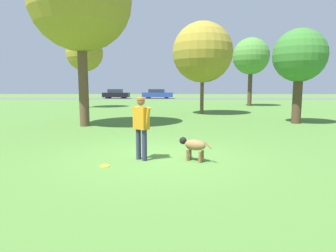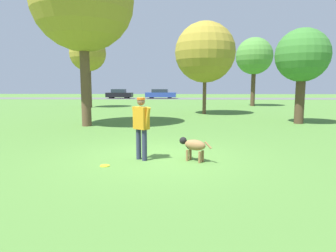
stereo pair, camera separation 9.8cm
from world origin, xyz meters
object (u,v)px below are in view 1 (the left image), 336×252
(frisbee, at_px, (105,166))
(tree_far_left, at_px, (85,54))
(tree_near_right, at_px, (300,56))
(parked_car_blue, at_px, (157,94))
(dog, at_px, (193,145))
(tree_mid_center, at_px, (203,52))
(tree_far_right, at_px, (251,57))
(parked_car_black, at_px, (116,94))
(person, at_px, (141,124))

(frisbee, relative_size, tree_far_left, 0.04)
(tree_near_right, xyz_separation_m, parked_car_blue, (-8.67, 29.20, -2.67))
(frisbee, bearing_deg, dog, 14.62)
(tree_far_left, distance_m, parked_car_blue, 19.51)
(tree_mid_center, bearing_deg, tree_near_right, -48.72)
(tree_far_right, bearing_deg, parked_car_blue, 120.92)
(frisbee, relative_size, parked_car_black, 0.06)
(dog, relative_size, tree_near_right, 0.18)
(person, relative_size, parked_car_black, 0.42)
(frisbee, xyz_separation_m, tree_near_right, (7.92, 8.38, 3.35))
(frisbee, bearing_deg, person, 38.45)
(person, height_order, parked_car_black, person)
(tree_far_left, height_order, parked_car_blue, tree_far_left)
(tree_mid_center, height_order, parked_car_blue, tree_mid_center)
(dog, relative_size, tree_mid_center, 0.14)
(person, height_order, tree_far_right, tree_far_right)
(parked_car_blue, bearing_deg, dog, -83.36)
(tree_mid_center, relative_size, parked_car_blue, 1.34)
(tree_far_left, xyz_separation_m, tree_far_right, (14.85, 2.36, -0.04))
(person, xyz_separation_m, parked_car_black, (-7.73, 36.90, -0.28))
(frisbee, relative_size, tree_far_right, 0.04)
(frisbee, relative_size, parked_car_blue, 0.05)
(tree_far_left, relative_size, tree_near_right, 1.32)
(parked_car_black, bearing_deg, dog, -74.20)
(frisbee, xyz_separation_m, parked_car_black, (-6.92, 37.55, 0.67))
(person, xyz_separation_m, dog, (1.34, -0.08, -0.55))
(frisbee, height_order, parked_car_blue, parked_car_blue)
(person, distance_m, frisbee, 1.40)
(person, relative_size, dog, 1.93)
(tree_far_right, bearing_deg, parked_car_black, 134.59)
(tree_far_left, distance_m, tree_far_right, 15.03)
(person, bearing_deg, tree_far_left, 150.96)
(frisbee, height_order, tree_near_right, tree_near_right)
(tree_mid_center, xyz_separation_m, tree_far_right, (5.28, 8.23, 0.50))
(tree_mid_center, height_order, tree_far_left, tree_far_left)
(frisbee, bearing_deg, parked_car_black, 100.44)
(tree_near_right, distance_m, parked_car_black, 32.84)
(parked_car_black, bearing_deg, parked_car_blue, 2.33)
(dog, height_order, frisbee, dog)
(dog, distance_m, tree_far_left, 20.79)
(dog, height_order, tree_mid_center, tree_mid_center)
(tree_mid_center, xyz_separation_m, tree_near_right, (4.36, -4.96, -0.74))
(frisbee, bearing_deg, tree_far_left, 107.37)
(tree_far_left, height_order, parked_car_black, tree_far_left)
(tree_mid_center, relative_size, tree_near_right, 1.29)
(frisbee, bearing_deg, tree_near_right, 46.62)
(frisbee, height_order, parked_car_black, parked_car_black)
(tree_far_left, distance_m, parked_car_black, 18.79)
(person, height_order, tree_near_right, tree_near_right)
(tree_mid_center, distance_m, tree_near_right, 6.65)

